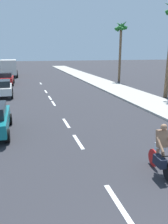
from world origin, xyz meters
TOP-DOWN VIEW (x-y plane):
  - ground_plane at (0.00, 20.00)m, footprint 160.00×160.00m
  - sidewalk_strip at (7.85, 22.00)m, footprint 3.60×80.00m
  - lane_stripe_1 at (0.00, 3.38)m, footprint 0.16×1.80m
  - lane_stripe_2 at (0.00, 7.98)m, footprint 0.16×1.80m
  - lane_stripe_3 at (0.00, 10.92)m, footprint 0.16×1.80m
  - lane_stripe_4 at (0.00, 16.31)m, footprint 0.16×1.80m
  - lane_stripe_5 at (0.00, 18.62)m, footprint 0.16×1.80m
  - lane_stripe_6 at (0.00, 22.08)m, footprint 0.16×1.80m
  - lane_stripe_7 at (0.00, 28.41)m, footprint 0.16×1.80m
  - cyclist at (2.03, 4.44)m, footprint 0.63×1.71m
  - parked_car_white at (-4.18, 20.36)m, footprint 1.91×3.92m
  - parked_car_red at (-4.28, 28.32)m, footprint 1.86×3.91m
  - delivery_truck at (-4.31, 37.89)m, footprint 2.79×6.29m
  - palm_tree_far at (11.00, 27.67)m, footprint 1.77×1.80m

SIDE VIEW (x-z plane):
  - ground_plane at x=0.00m, z-range 0.00..0.00m
  - lane_stripe_1 at x=0.00m, z-range 0.00..0.01m
  - lane_stripe_2 at x=0.00m, z-range 0.00..0.01m
  - lane_stripe_3 at x=0.00m, z-range 0.00..0.01m
  - lane_stripe_4 at x=0.00m, z-range 0.00..0.01m
  - lane_stripe_5 at x=0.00m, z-range 0.00..0.01m
  - lane_stripe_6 at x=0.00m, z-range 0.00..0.01m
  - lane_stripe_7 at x=0.00m, z-range 0.00..0.01m
  - sidewalk_strip at x=7.85m, z-range 0.00..0.14m
  - cyclist at x=2.03m, z-range -0.08..1.74m
  - parked_car_white at x=-4.18m, z-range 0.05..1.62m
  - parked_car_red at x=-4.28m, z-range 0.05..1.62m
  - delivery_truck at x=-4.31m, z-range 0.10..2.90m
  - palm_tree_far at x=11.00m, z-range 2.31..10.56m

